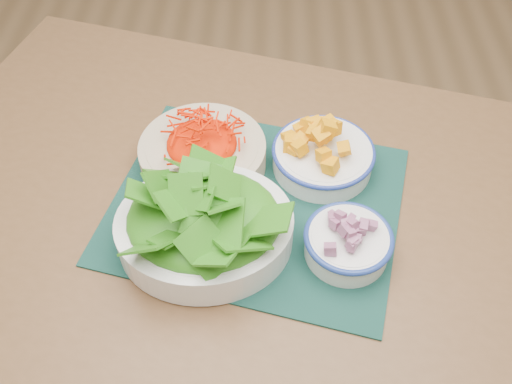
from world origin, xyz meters
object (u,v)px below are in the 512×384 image
squash_bowl (324,150)px  lettuce_bowl (204,217)px  carrot_bowl (202,149)px  table (255,247)px  onion_bowl (348,240)px  placemat (256,204)px

squash_bowl → lettuce_bowl: size_ratio=0.75×
squash_bowl → carrot_bowl: bearing=-179.8°
carrot_bowl → lettuce_bowl: 0.18m
table → onion_bowl: (0.15, -0.07, 0.13)m
table → squash_bowl: (0.12, 0.12, 0.13)m
squash_bowl → lettuce_bowl: 0.26m
onion_bowl → table: bearing=154.5°
table → lettuce_bowl: bearing=-129.3°
carrot_bowl → onion_bowl: bearing=-37.6°
table → placemat: size_ratio=3.11×
carrot_bowl → placemat: bearing=-42.3°
placemat → carrot_bowl: size_ratio=1.70×
placemat → squash_bowl: bearing=51.2°
carrot_bowl → squash_bowl: bearing=0.2°
squash_bowl → placemat: bearing=-142.8°
squash_bowl → table: bearing=-135.2°
placemat → onion_bowl: 0.18m
table → onion_bowl: 0.21m
lettuce_bowl → placemat: bearing=40.8°
table → squash_bowl: bearing=60.7°
carrot_bowl → lettuce_bowl: size_ratio=0.94×
table → lettuce_bowl: lettuce_bowl is taller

